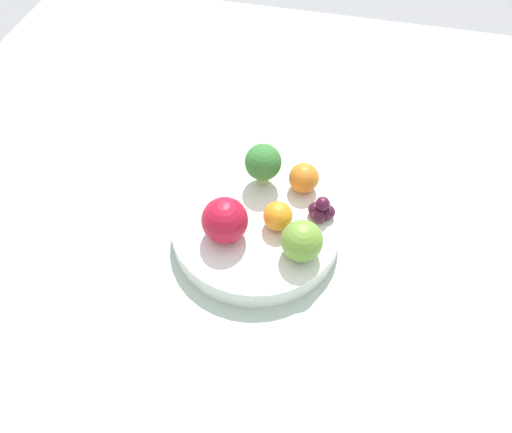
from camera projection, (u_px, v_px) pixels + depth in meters
The scene contains 9 objects.
ground_plane at pixel (256, 243), 0.70m from camera, with size 6.00×6.00×0.00m, color gray.
table_surface at pixel (256, 239), 0.69m from camera, with size 1.20×1.20×0.02m.
bowl at pixel (256, 228), 0.67m from camera, with size 0.23×0.23×0.03m.
broccoli at pixel (263, 163), 0.68m from camera, with size 0.05×0.05×0.06m.
apple_red at pixel (302, 241), 0.61m from camera, with size 0.05×0.05×0.05m.
apple_green at pixel (225, 220), 0.62m from camera, with size 0.06×0.06×0.06m.
orange_front at pixel (304, 178), 0.68m from camera, with size 0.04×0.04×0.04m.
orange_back at pixel (277, 218), 0.64m from camera, with size 0.04×0.04×0.04m.
grape_cluster at pixel (322, 210), 0.66m from camera, with size 0.04×0.04×0.03m.
Camera 1 is at (-0.09, 0.40, 0.57)m, focal length 35.00 mm.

